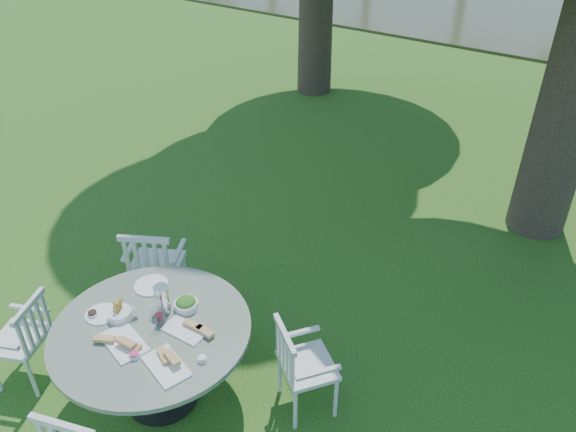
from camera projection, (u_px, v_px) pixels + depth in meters
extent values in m
plane|color=#18410D|center=(276.00, 299.00, 5.43)|extent=(140.00, 140.00, 0.00)
cylinder|color=black|center=(163.00, 395.00, 4.44)|extent=(0.56, 0.56, 0.04)
cylinder|color=black|center=(157.00, 364.00, 4.25)|extent=(0.12, 0.12, 0.67)
cylinder|color=slate|center=(151.00, 330.00, 4.05)|extent=(1.45, 1.45, 0.04)
cylinder|color=silver|center=(336.00, 398.00, 4.19)|extent=(0.03, 0.03, 0.40)
cylinder|color=silver|center=(318.00, 363.00, 4.48)|extent=(0.03, 0.03, 0.40)
cylinder|color=silver|center=(295.00, 410.00, 4.10)|extent=(0.03, 0.03, 0.40)
cylinder|color=silver|center=(280.00, 374.00, 4.39)|extent=(0.03, 0.03, 0.40)
cube|color=silver|center=(308.00, 366.00, 4.17)|extent=(0.55, 0.55, 0.04)
cube|color=silver|center=(285.00, 354.00, 4.02)|extent=(0.36, 0.27, 0.41)
cylinder|color=silver|center=(185.00, 274.00, 5.40)|extent=(0.04, 0.04, 0.44)
cylinder|color=silver|center=(145.00, 271.00, 5.43)|extent=(0.04, 0.04, 0.44)
cylinder|color=silver|center=(175.00, 298.00, 5.10)|extent=(0.04, 0.04, 0.44)
cylinder|color=silver|center=(133.00, 295.00, 5.14)|extent=(0.04, 0.04, 0.44)
cube|color=silver|center=(156.00, 264.00, 5.14)|extent=(0.60, 0.58, 0.04)
cube|color=silver|center=(147.00, 259.00, 4.86)|extent=(0.41, 0.25, 0.45)
cylinder|color=silver|center=(21.00, 340.00, 4.69)|extent=(0.03, 0.03, 0.40)
cylinder|color=silver|center=(56.00, 345.00, 4.64)|extent=(0.03, 0.03, 0.40)
cylinder|color=silver|center=(32.00, 379.00, 4.35)|extent=(0.03, 0.03, 0.40)
cube|color=silver|center=(19.00, 339.00, 4.40)|extent=(0.51, 0.53, 0.04)
cube|color=silver|center=(34.00, 325.00, 4.27)|extent=(0.20, 0.39, 0.41)
cube|color=white|center=(124.00, 343.00, 3.91)|extent=(0.41, 0.31, 0.01)
cube|color=white|center=(166.00, 366.00, 3.73)|extent=(0.40, 0.30, 0.01)
cube|color=white|center=(185.00, 330.00, 4.01)|extent=(0.33, 0.19, 0.01)
cylinder|color=white|center=(102.00, 314.00, 4.16)|extent=(0.24, 0.24, 0.01)
cylinder|color=white|center=(151.00, 285.00, 4.43)|extent=(0.27, 0.27, 0.01)
cylinder|color=white|center=(120.00, 315.00, 4.11)|extent=(0.18, 0.18, 0.07)
cylinder|color=white|center=(186.00, 305.00, 4.20)|extent=(0.18, 0.18, 0.06)
cylinder|color=silver|center=(162.00, 299.00, 4.14)|extent=(0.11, 0.11, 0.23)
cylinder|color=white|center=(159.00, 314.00, 4.02)|extent=(0.08, 0.08, 0.20)
cylinder|color=white|center=(152.00, 311.00, 4.12)|extent=(0.06, 0.06, 0.10)
cylinder|color=white|center=(133.00, 314.00, 4.09)|extent=(0.06, 0.06, 0.11)
cylinder|color=white|center=(135.00, 356.00, 3.80)|extent=(0.07, 0.07, 0.03)
cylinder|color=white|center=(177.00, 364.00, 3.74)|extent=(0.07, 0.07, 0.03)
cylinder|color=white|center=(202.00, 360.00, 3.77)|extent=(0.06, 0.06, 0.03)
cylinder|color=white|center=(93.00, 315.00, 4.14)|extent=(0.07, 0.07, 0.03)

